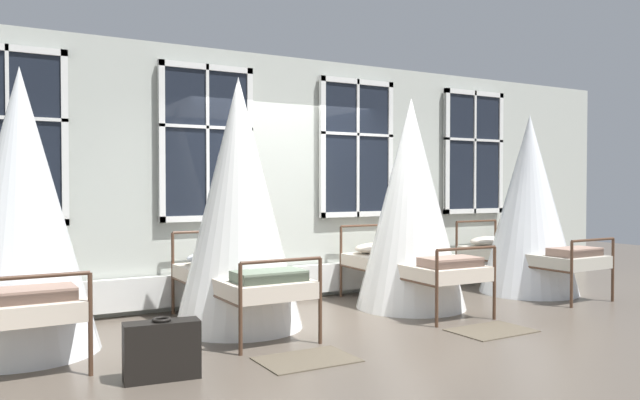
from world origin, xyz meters
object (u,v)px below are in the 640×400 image
(cot_second, at_px, (239,208))
(cot_fourth, at_px, (529,208))
(cot_first, at_px, (21,216))
(cot_third, at_px, (411,207))
(suitcase_dark, at_px, (162,350))

(cot_second, relative_size, cot_fourth, 1.06)
(cot_first, xyz_separation_m, cot_second, (2.01, -0.02, 0.04))
(cot_second, bearing_deg, cot_first, 88.65)
(cot_third, relative_size, suitcase_dark, 4.31)
(cot_third, height_order, cot_fourth, cot_third)
(cot_fourth, height_order, suitcase_dark, cot_fourth)
(cot_second, relative_size, cot_third, 1.03)
(cot_first, distance_m, cot_second, 2.01)
(cot_second, bearing_deg, cot_third, -91.24)
(cot_second, distance_m, suitcase_dark, 2.02)
(cot_first, distance_m, suitcase_dark, 1.87)
(suitcase_dark, bearing_deg, cot_fourth, 20.18)
(cot_first, relative_size, cot_third, 1.00)
(cot_first, bearing_deg, cot_second, -91.62)
(cot_second, height_order, suitcase_dark, cot_second)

